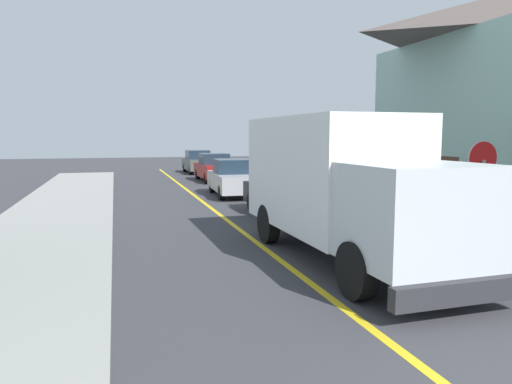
{
  "coord_description": "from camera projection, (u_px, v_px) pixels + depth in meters",
  "views": [
    {
      "loc": [
        -3.46,
        -1.67,
        2.78
      ],
      "look_at": [
        -0.19,
        9.48,
        1.4
      ],
      "focal_mm": 33.72,
      "sensor_mm": 36.0,
      "label": 1
    }
  ],
  "objects": [
    {
      "name": "centre_line_yellow",
      "position": [
        258.0,
        243.0,
        12.42
      ],
      "size": [
        0.16,
        56.0,
        0.01
      ],
      "primitive_type": "cube",
      "color": "gold",
      "rests_on": "ground"
    },
    {
      "name": "box_truck",
      "position": [
        342.0,
        181.0,
        10.72
      ],
      "size": [
        2.56,
        7.23,
        3.2
      ],
      "color": "white",
      "rests_on": "ground"
    },
    {
      "name": "parked_car_near",
      "position": [
        286.0,
        193.0,
        16.67
      ],
      "size": [
        1.93,
        4.45,
        1.67
      ],
      "color": "black",
      "rests_on": "ground"
    },
    {
      "name": "parked_car_mid",
      "position": [
        233.0,
        178.0,
        22.13
      ],
      "size": [
        2.0,
        4.48,
        1.67
      ],
      "color": "#B7B7BC",
      "rests_on": "ground"
    },
    {
      "name": "parked_car_far",
      "position": [
        214.0,
        168.0,
        29.17
      ],
      "size": [
        1.85,
        4.42,
        1.67
      ],
      "color": "maroon",
      "rests_on": "ground"
    },
    {
      "name": "parked_car_furthest",
      "position": [
        198.0,
        162.0,
        35.37
      ],
      "size": [
        1.81,
        4.41,
        1.67
      ],
      "color": "#4C564C",
      "rests_on": "ground"
    },
    {
      "name": "parked_van_across",
      "position": [
        344.0,
        186.0,
        19.03
      ],
      "size": [
        1.89,
        4.44,
        1.67
      ],
      "color": "#B7B7BC",
      "rests_on": "ground"
    },
    {
      "name": "stop_sign",
      "position": [
        482.0,
        175.0,
        11.27
      ],
      "size": [
        0.8,
        0.1,
        2.65
      ],
      "color": "gray",
      "rests_on": "ground"
    }
  ]
}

